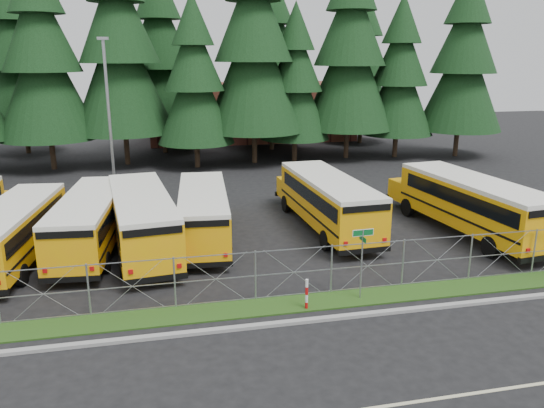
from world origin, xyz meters
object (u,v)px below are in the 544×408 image
(bus_6, at_px, (326,203))
(striped_bollard, at_px, (307,295))
(bus_4, at_px, (203,215))
(bus_east, at_px, (468,206))
(bus_2, at_px, (92,223))
(light_standard, at_px, (109,111))
(street_sign, at_px, (362,249))
(bus_3, at_px, (142,221))
(bus_1, at_px, (17,232))

(bus_6, relative_size, striped_bollard, 9.15)
(bus_4, distance_m, bus_east, 13.64)
(bus_2, height_order, light_standard, light_standard)
(street_sign, bearing_deg, bus_3, 138.26)
(bus_4, bearing_deg, bus_1, -168.73)
(bus_4, bearing_deg, bus_3, -160.50)
(bus_1, relative_size, bus_6, 0.92)
(bus_3, distance_m, street_sign, 10.98)
(bus_1, height_order, striped_bollard, bus_1)
(bus_2, xyz_separation_m, bus_3, (2.33, -0.50, 0.08))
(bus_3, bearing_deg, striped_bollard, -58.98)
(bus_6, bearing_deg, bus_1, -177.09)
(bus_2, xyz_separation_m, street_sign, (10.51, -7.80, 0.68))
(striped_bollard, bearing_deg, bus_3, 127.57)
(bus_east, xyz_separation_m, light_standard, (-18.54, 13.01, 4.01))
(bus_east, distance_m, striped_bollard, 12.48)
(bus_4, distance_m, light_standard, 12.90)
(bus_1, xyz_separation_m, bus_3, (5.46, 0.21, 0.10))
(bus_3, xyz_separation_m, striped_bollard, (5.93, -7.71, -0.83))
(bus_2, bearing_deg, bus_6, 8.63)
(bus_2, bearing_deg, bus_4, 8.28)
(street_sign, height_order, striped_bollard, street_sign)
(street_sign, bearing_deg, bus_6, 81.03)
(street_sign, relative_size, striped_bollard, 2.34)
(light_standard, bearing_deg, bus_6, -42.62)
(bus_1, height_order, bus_4, bus_1)
(bus_1, relative_size, street_sign, 3.61)
(bus_6, xyz_separation_m, light_standard, (-11.59, 10.67, 4.06))
(bus_4, height_order, bus_6, bus_6)
(bus_6, bearing_deg, light_standard, 134.77)
(light_standard, bearing_deg, striped_bollard, -67.83)
(bus_east, xyz_separation_m, striped_bollard, (-10.55, -6.61, -0.89))
(bus_east, xyz_separation_m, street_sign, (-8.30, -6.20, 0.54))
(bus_3, bearing_deg, street_sign, -48.29)
(bus_east, bearing_deg, bus_2, 169.19)
(bus_3, xyz_separation_m, street_sign, (8.18, -7.30, 0.60))
(bus_2, height_order, bus_4, bus_2)
(bus_3, xyz_separation_m, light_standard, (-2.06, 11.91, 4.07))
(bus_1, relative_size, bus_3, 0.93)
(bus_4, distance_m, bus_6, 6.57)
(striped_bollard, bearing_deg, bus_4, 109.17)
(bus_2, distance_m, street_sign, 13.10)
(bus_6, bearing_deg, bus_2, -179.01)
(bus_1, bearing_deg, street_sign, -21.20)
(street_sign, xyz_separation_m, light_standard, (-10.25, 19.21, 3.47))
(bus_3, relative_size, street_sign, 3.88)
(bus_6, distance_m, striped_bollard, 9.69)
(bus_3, relative_size, light_standard, 1.08)
(bus_2, relative_size, light_standard, 1.02)
(bus_4, height_order, street_sign, street_sign)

